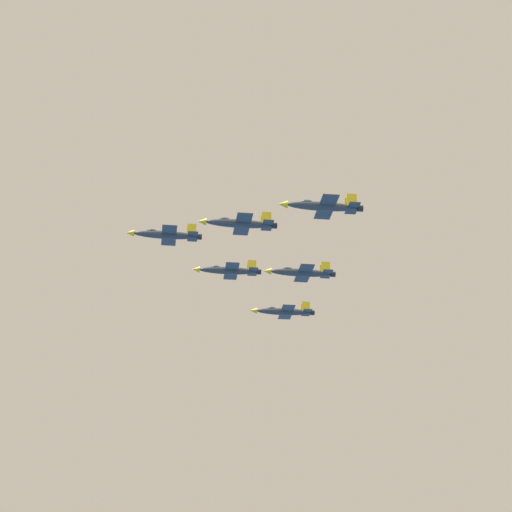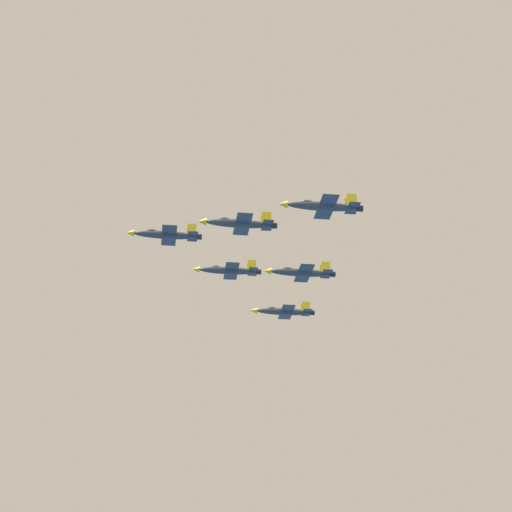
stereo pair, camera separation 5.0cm
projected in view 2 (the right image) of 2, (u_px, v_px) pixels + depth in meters
The scene contains 6 objects.
jet_lead at pixel (166, 235), 188.66m from camera, with size 17.22×10.56×3.62m.
jet_left_wingman at pixel (239, 223), 177.28m from camera, with size 17.09×10.47×3.59m.
jet_right_wingman at pixel (228, 270), 201.21m from camera, with size 16.77×10.22×3.53m.
jet_left_outer at pixel (323, 206), 166.32m from camera, with size 17.22×10.53×3.62m.
jet_right_outer at pixel (284, 311), 212.67m from camera, with size 16.70×10.18×3.51m.
jet_slot_rear at pixel (301, 272), 188.74m from camera, with size 16.63×10.18×3.49m.
Camera 2 is at (-36.82, 165.88, 89.98)m, focal length 58.40 mm.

